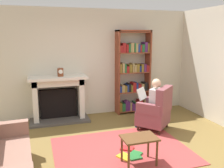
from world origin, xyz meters
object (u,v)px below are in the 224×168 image
fireplace (58,97)px  seated_reader (151,102)px  armchair_reading (156,111)px  side_table (139,141)px  mantel_clock (60,72)px  sofa_floral (0,164)px  bookshelf (133,74)px

fireplace → seated_reader: size_ratio=1.22×
fireplace → armchair_reading: (1.97, -1.28, -0.16)m
armchair_reading → side_table: (-0.95, -1.24, -0.03)m
seated_reader → side_table: bearing=14.8°
mantel_clock → armchair_reading: (1.91, -1.18, -0.77)m
sofa_floral → fireplace: bearing=-25.9°
armchair_reading → mantel_clock: bearing=-73.7°
bookshelf → fireplace: bearing=-179.0°
bookshelf → side_table: size_ratio=3.89×
mantel_clock → seated_reader: size_ratio=0.17×
mantel_clock → seated_reader: 2.21m
mantel_clock → seated_reader: mantel_clock is taller
mantel_clock → bookshelf: size_ratio=0.09×
bookshelf → mantel_clock: bearing=-175.9°
fireplace → mantel_clock: (0.06, -0.10, 0.61)m
fireplace → mantel_clock: size_ratio=7.23×
bookshelf → sofa_floral: 3.95m
fireplace → seated_reader: seated_reader is taller
seated_reader → sofa_floral: 3.19m
fireplace → bookshelf: bearing=1.0°
mantel_clock → armchair_reading: bearing=-31.8°
fireplace → sofa_floral: (-1.02, -2.46, -0.26)m
sofa_floral → side_table: bearing=-95.3°
fireplace → sofa_floral: size_ratio=0.80×
mantel_clock → seated_reader: (1.83, -1.09, -0.57)m
bookshelf → seated_reader: (-0.06, -1.23, -0.43)m
mantel_clock → sofa_floral: 2.74m
seated_reader → side_table: size_ratio=2.04×
seated_reader → bookshelf: bearing=-134.9°
seated_reader → side_table: 1.61m
seated_reader → sofa_floral: (-2.91, -1.26, -0.30)m
armchair_reading → sofa_floral: armchair_reading is taller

